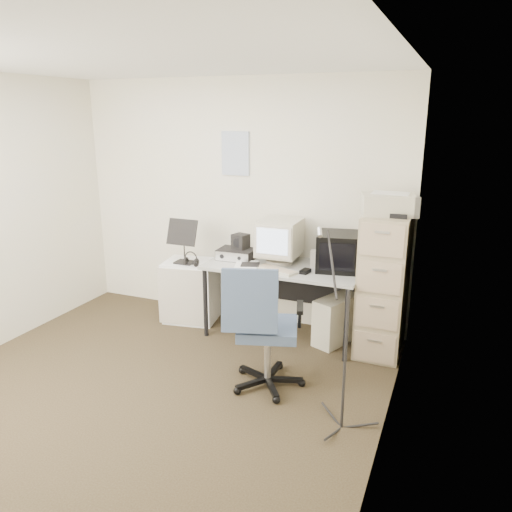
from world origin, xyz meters
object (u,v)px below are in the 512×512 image
at_px(filing_cabinet, 383,285).
at_px(office_chair, 268,326).
at_px(side_cart, 191,291).
at_px(desk, 283,301).

height_order(filing_cabinet, office_chair, filing_cabinet).
bearing_deg(side_cart, filing_cabinet, -8.78).
distance_m(filing_cabinet, desk, 0.99).
relative_size(filing_cabinet, office_chair, 1.25).
height_order(office_chair, side_cart, office_chair).
xyz_separation_m(desk, side_cart, (-1.03, 0.01, -0.04)).
distance_m(office_chair, side_cart, 1.58).
relative_size(filing_cabinet, desk, 0.87).
relative_size(office_chair, side_cart, 1.60).
distance_m(desk, side_cart, 1.04).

